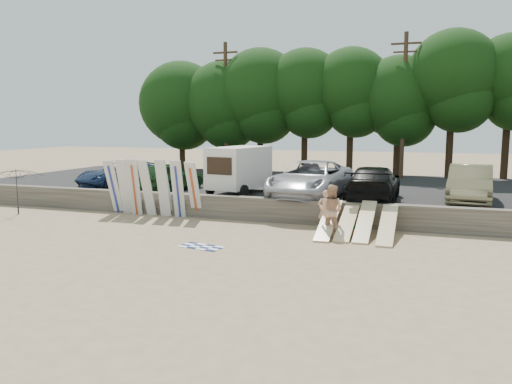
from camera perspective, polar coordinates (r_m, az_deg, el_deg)
ground at (r=17.65m, az=6.87°, el=-5.66°), size 120.00×120.00×0.00m
seawall at (r=20.43m, az=8.68°, el=-2.42°), size 44.00×0.50×1.00m
parking_lot at (r=27.78m, az=11.49°, el=-0.12°), size 44.00×14.50×0.70m
treeline at (r=34.79m, az=10.83°, el=11.21°), size 34.43×6.50×9.24m
utility_poles at (r=32.86m, az=16.54°, el=9.79°), size 25.80×0.26×9.00m
box_trailer at (r=24.49m, az=-1.92°, el=2.83°), size 2.53×3.83×2.28m
car_0 at (r=27.43m, az=-14.76°, el=1.94°), size 4.31×5.74×1.45m
car_1 at (r=25.87m, az=-9.90°, el=1.78°), size 2.36×4.55×1.48m
car_2 at (r=23.06m, az=6.28°, el=1.43°), size 3.35×6.38×1.71m
car_3 at (r=22.63m, az=13.26°, el=0.93°), size 2.25×5.36×1.55m
car_4 at (r=23.48m, az=23.27°, el=0.86°), size 2.14×5.08×1.63m
surfboard_upright_0 at (r=23.65m, az=-15.98°, el=0.57°), size 0.53×0.88×2.49m
surfboard_upright_1 at (r=23.36m, az=-14.80°, el=0.57°), size 0.58×0.79×2.53m
surfboard_upright_2 at (r=23.02m, az=-13.74°, el=0.54°), size 0.59×0.67×2.56m
surfboard_upright_3 at (r=22.67m, az=-12.36°, el=0.45°), size 0.58×0.73×2.54m
surfboard_upright_4 at (r=22.44m, az=-10.43°, el=0.44°), size 0.55×0.68×2.55m
surfboard_upright_5 at (r=22.34m, az=-10.58°, el=0.42°), size 0.53×0.60×2.56m
surfboard_upright_6 at (r=22.00m, az=-8.92°, el=0.34°), size 0.57×0.67×2.55m
surfboard_upright_7 at (r=21.73m, az=-7.13°, el=0.21°), size 0.51×0.84×2.50m
surfboard_low_0 at (r=18.76m, az=8.30°, el=-3.17°), size 0.56×2.84×1.10m
surfboard_low_1 at (r=18.85m, az=10.39°, el=-3.36°), size 0.56×2.88×0.97m
surfboard_low_2 at (r=18.74m, az=12.37°, el=-3.27°), size 0.56×2.84×1.11m
surfboard_low_3 at (r=18.49m, az=14.81°, el=-3.62°), size 0.56×2.86×1.03m
beachgoer_a at (r=19.38m, az=7.91°, el=-2.08°), size 0.67×0.56×1.59m
beachgoer_b at (r=18.45m, az=8.56°, el=-2.09°), size 1.02×0.85×1.90m
cooler at (r=19.74m, az=11.73°, el=-3.86°), size 0.39×0.32×0.32m
gear_bag at (r=19.91m, az=8.66°, el=-3.83°), size 0.35×0.31×0.22m
beach_towel at (r=16.91m, az=-6.29°, el=-6.23°), size 1.74×1.74×0.00m
beach_umbrella at (r=25.02m, az=-25.67°, el=0.06°), size 3.16×3.18×2.13m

